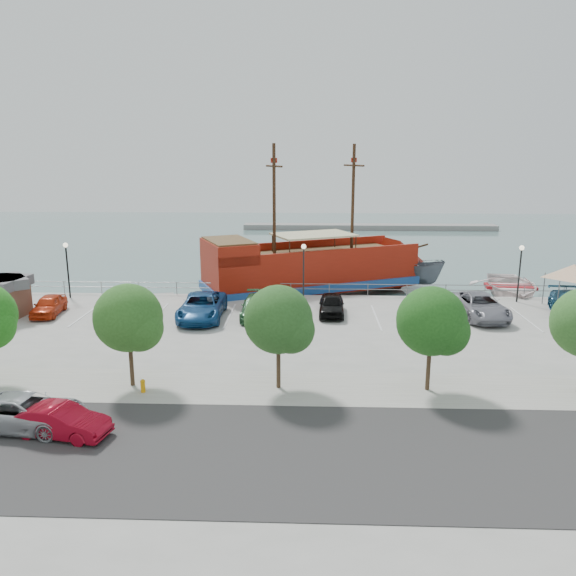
{
  "coord_description": "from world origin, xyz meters",
  "views": [
    {
      "loc": [
        0.38,
        -34.75,
        10.85
      ],
      "look_at": [
        -1.0,
        2.0,
        2.0
      ],
      "focal_mm": 35.0,
      "sensor_mm": 36.0,
      "label": 1
    }
  ],
  "objects": [
    {
      "name": "ground",
      "position": [
        0.0,
        0.0,
        -1.0
      ],
      "size": [
        160.0,
        160.0,
        0.0
      ],
      "primitive_type": "plane",
      "color": "slate"
    },
    {
      "name": "land_slab",
      "position": [
        0.0,
        -21.0,
        -0.6
      ],
      "size": [
        100.0,
        58.0,
        1.2
      ],
      "primitive_type": "cube",
      "color": "gray",
      "rests_on": "ground"
    },
    {
      "name": "street",
      "position": [
        0.0,
        -16.0,
        0.01
      ],
      "size": [
        100.0,
        8.0,
        0.04
      ],
      "primitive_type": "cube",
      "color": "#353333",
      "rests_on": "land_slab"
    },
    {
      "name": "sidewalk",
      "position": [
        0.0,
        -10.0,
        0.01
      ],
      "size": [
        100.0,
        4.0,
        0.05
      ],
      "primitive_type": "cube",
      "color": "gray",
      "rests_on": "land_slab"
    },
    {
      "name": "seawall_railing",
      "position": [
        0.0,
        7.8,
        0.53
      ],
      "size": [
        50.0,
        0.06,
        1.0
      ],
      "color": "slate",
      "rests_on": "land_slab"
    },
    {
      "name": "far_shore",
      "position": [
        10.0,
        55.0,
        -0.6
      ],
      "size": [
        40.0,
        3.0,
        0.8
      ],
      "primitive_type": "cube",
      "color": "#979594",
      "rests_on": "ground"
    },
    {
      "name": "pirate_ship",
      "position": [
        1.95,
        12.57,
        1.21
      ],
      "size": [
        20.99,
        13.72,
        13.18
      ],
      "rotation": [
        0.0,
        0.0,
        0.43
      ],
      "color": "maroon",
      "rests_on": "ground"
    },
    {
      "name": "patrol_boat",
      "position": [
        9.17,
        14.55,
        0.28
      ],
      "size": [
        7.03,
        5.33,
        2.57
      ],
      "primitive_type": "imported",
      "rotation": [
        0.0,
        0.0,
        1.08
      ],
      "color": "#565E67",
      "rests_on": "ground"
    },
    {
      "name": "speedboat",
      "position": [
        17.12,
        11.1,
        -0.16
      ],
      "size": [
        6.58,
        8.63,
        1.67
      ],
      "primitive_type": "imported",
      "rotation": [
        0.0,
        0.0,
        -0.11
      ],
      "color": "white",
      "rests_on": "ground"
    },
    {
      "name": "dock_west",
      "position": [
        -13.89,
        9.2,
        -0.82
      ],
      "size": [
        6.68,
        3.53,
        0.37
      ],
      "primitive_type": "cube",
      "rotation": [
        0.0,
        0.0,
        0.28
      ],
      "color": "gray",
      "rests_on": "ground"
    },
    {
      "name": "dock_mid",
      "position": [
        6.8,
        9.2,
        -0.82
      ],
      "size": [
        6.67,
        3.81,
        0.37
      ],
      "primitive_type": "cube",
      "rotation": [
        0.0,
        0.0,
        -0.33
      ],
      "color": "slate",
      "rests_on": "ground"
    },
    {
      "name": "dock_east",
      "position": [
        15.3,
        9.2,
        -0.8
      ],
      "size": [
        7.14,
        4.04,
        0.39
      ],
      "primitive_type": "cube",
      "rotation": [
        0.0,
        0.0,
        -0.32
      ],
      "color": "gray",
      "rests_on": "ground"
    },
    {
      "name": "canopy_tent",
      "position": [
        19.02,
        4.56,
        3.27
      ],
      "size": [
        4.74,
        4.74,
        3.76
      ],
      "rotation": [
        0.0,
        0.0,
        -0.05
      ],
      "color": "slate",
      "rests_on": "land_slab"
    },
    {
      "name": "street_van",
      "position": [
        -10.99,
        -14.35,
        0.69
      ],
      "size": [
        5.18,
        2.73,
        1.39
      ],
      "primitive_type": "imported",
      "rotation": [
        0.0,
        0.0,
        1.48
      ],
      "color": "#9FA4A9",
      "rests_on": "street"
    },
    {
      "name": "street_sedan",
      "position": [
        -9.26,
        -14.97,
        0.63
      ],
      "size": [
        4.04,
        2.07,
        1.27
      ],
      "primitive_type": "imported",
      "rotation": [
        0.0,
        0.0,
        1.37
      ],
      "color": "maroon",
      "rests_on": "street"
    },
    {
      "name": "fire_hydrant",
      "position": [
        -7.26,
        -10.8,
        0.37
      ],
      "size": [
        0.23,
        0.23,
        0.68
      ],
      "rotation": [
        0.0,
        0.0,
        -0.29
      ],
      "color": "orange",
      "rests_on": "sidewalk"
    },
    {
      "name": "lamp_post_left",
      "position": [
        -18.0,
        6.5,
        2.94
      ],
      "size": [
        0.36,
        0.36,
        4.28
      ],
      "color": "black",
      "rests_on": "land_slab"
    },
    {
      "name": "lamp_post_mid",
      "position": [
        0.0,
        6.5,
        2.94
      ],
      "size": [
        0.36,
        0.36,
        4.28
      ],
      "color": "black",
      "rests_on": "land_slab"
    },
    {
      "name": "lamp_post_right",
      "position": [
        16.0,
        6.5,
        2.94
      ],
      "size": [
        0.36,
        0.36,
        4.28
      ],
      "color": "black",
      "rests_on": "land_slab"
    },
    {
      "name": "tree_c",
      "position": [
        -7.85,
        -10.07,
        3.3
      ],
      "size": [
        3.3,
        3.2,
        5.0
      ],
      "color": "#473321",
      "rests_on": "sidewalk"
    },
    {
      "name": "tree_d",
      "position": [
        -0.85,
        -10.07,
        3.3
      ],
      "size": [
        3.3,
        3.2,
        5.0
      ],
      "color": "#473321",
      "rests_on": "sidewalk"
    },
    {
      "name": "tree_e",
      "position": [
        6.15,
        -10.07,
        3.3
      ],
      "size": [
        3.3,
        3.2,
        5.0
      ],
      "color": "#473321",
      "rests_on": "sidewalk"
    },
    {
      "name": "parked_car_a",
      "position": [
        -17.47,
        1.81,
        0.68
      ],
      "size": [
        2.03,
        4.15,
        1.36
      ],
      "primitive_type": "imported",
      "rotation": [
        0.0,
        0.0,
        0.11
      ],
      "color": "red",
      "rests_on": "land_slab"
    },
    {
      "name": "parked_car_b",
      "position": [
        -12.01,
        1.95,
        0.76
      ],
      "size": [
        2.38,
        4.79,
        1.51
      ],
      "primitive_type": "imported",
      "rotation": [
        0.0,
        0.0,
        -0.18
      ],
      "color": "#ABACAD",
      "rests_on": "land_slab"
    },
    {
      "name": "parked_car_c",
      "position": [
        -6.76,
        1.33,
        0.84
      ],
      "size": [
        2.9,
        6.09,
        1.68
      ],
      "primitive_type": "imported",
      "rotation": [
        0.0,
        0.0,
        0.02
      ],
      "color": "navy",
      "rests_on": "land_slab"
    },
    {
      "name": "parked_car_d",
      "position": [
        -3.14,
        1.85,
        0.71
      ],
      "size": [
        2.07,
        4.93,
        1.42
      ],
      "primitive_type": "imported",
      "rotation": [
        0.0,
        0.0,
        0.02
      ],
      "color": "#2C5D35",
      "rests_on": "land_slab"
    },
    {
      "name": "parked_car_e",
      "position": [
        1.98,
        2.58,
        0.72
      ],
      "size": [
        1.87,
        4.3,
        1.44
      ],
      "primitive_type": "imported",
      "rotation": [
        0.0,
        0.0,
        -0.04
      ],
      "color": "black",
      "rests_on": "land_slab"
    },
    {
      "name": "parked_car_g",
      "position": [
        12.01,
        2.26,
        0.81
      ],
      "size": [
        3.09,
        6.01,
        1.62
      ],
      "primitive_type": "imported",
      "rotation": [
        0.0,
        0.0,
        0.07
      ],
      "color": "gray",
      "rests_on": "land_slab"
    },
    {
      "name": "parked_car_h",
      "position": [
        18.56,
        2.77,
        0.8
      ],
      "size": [
        2.61,
        5.68,
        1.61
      ],
      "primitive_type": "imported",
      "rotation": [
        0.0,
        0.0,
        -0.06
      ],
      "color": "#1F5679",
      "rests_on": "land_slab"
    }
  ]
}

